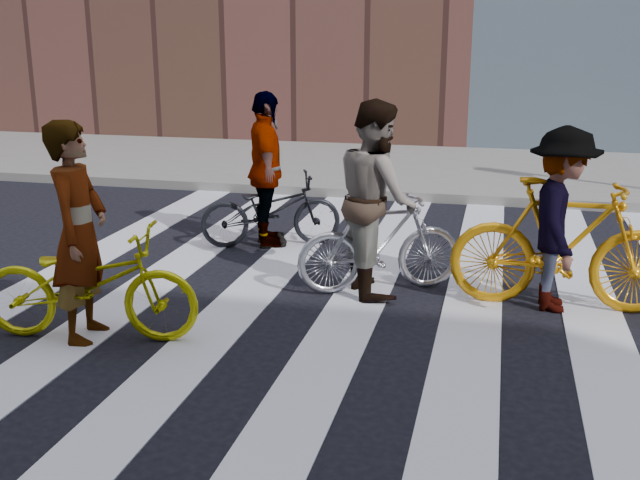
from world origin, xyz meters
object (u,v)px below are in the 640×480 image
at_px(bike_silver_mid, 380,243).
at_px(rider_right, 561,220).
at_px(bike_yellow_right, 564,245).
at_px(bike_dark_rear, 271,210).
at_px(bike_yellow_left, 89,283).
at_px(rider_mid, 376,198).
at_px(rider_rear, 266,170).
at_px(rider_left, 79,233).

distance_m(bike_silver_mid, rider_right, 1.74).
bearing_deg(bike_yellow_right, bike_dark_rear, 66.32).
relative_size(bike_yellow_left, rider_mid, 0.97).
bearing_deg(bike_dark_rear, bike_yellow_right, -136.06).
relative_size(rider_mid, rider_rear, 1.03).
xyz_separation_m(rider_right, rider_rear, (-3.32, 1.44, 0.08)).
height_order(bike_yellow_left, rider_mid, rider_mid).
distance_m(rider_right, rider_rear, 3.62).
relative_size(bike_dark_rear, rider_rear, 0.91).
height_order(bike_silver_mid, rider_rear, rider_rear).
distance_m(bike_dark_rear, rider_rear, 0.50).
distance_m(bike_yellow_right, bike_dark_rear, 3.62).
xyz_separation_m(bike_silver_mid, rider_mid, (-0.05, 0.00, 0.46)).
height_order(bike_yellow_right, rider_right, rider_right).
bearing_deg(bike_dark_rear, bike_silver_mid, -153.49).
xyz_separation_m(bike_yellow_right, bike_dark_rear, (-3.32, 1.44, -0.18)).
distance_m(bike_silver_mid, bike_yellow_right, 1.76).
bearing_deg(bike_yellow_left, bike_yellow_right, -75.25).
bearing_deg(rider_rear, bike_yellow_left, 146.73).
bearing_deg(bike_silver_mid, rider_rear, 25.38).
bearing_deg(rider_right, rider_rear, 66.32).
xyz_separation_m(bike_yellow_right, rider_rear, (-3.37, 1.44, 0.31)).
height_order(bike_yellow_right, bike_dark_rear, bike_yellow_right).
bearing_deg(bike_dark_rear, rider_left, 144.98).
relative_size(bike_yellow_left, bike_dark_rear, 1.10).
bearing_deg(rider_right, rider_left, 113.00).
bearing_deg(bike_yellow_left, rider_left, 81.46).
bearing_deg(rider_right, bike_silver_mid, 87.00).
bearing_deg(bike_silver_mid, rider_mid, 65.31).
xyz_separation_m(rider_mid, rider_rear, (-1.57, 1.36, -0.03)).
bearing_deg(rider_mid, rider_rear, 24.49).
relative_size(bike_yellow_right, rider_rear, 1.11).
relative_size(bike_yellow_right, rider_mid, 1.08).
bearing_deg(bike_yellow_right, rider_left, 112.74).
height_order(bike_dark_rear, rider_mid, rider_mid).
xyz_separation_m(bike_dark_rear, rider_left, (-0.69, -3.14, 0.49)).
height_order(bike_silver_mid, bike_yellow_right, bike_yellow_right).
distance_m(bike_yellow_left, bike_yellow_right, 4.31).
bearing_deg(rider_rear, bike_silver_mid, -152.61).
bearing_deg(rider_rear, rider_mid, -153.49).
bearing_deg(bike_silver_mid, rider_right, -117.39).
height_order(bike_yellow_right, rider_mid, rider_mid).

